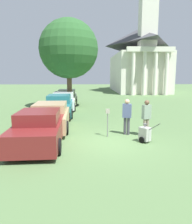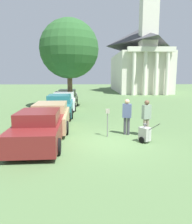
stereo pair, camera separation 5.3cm
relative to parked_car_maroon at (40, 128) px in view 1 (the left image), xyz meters
The scene contains 12 objects.
ground_plane 3.05m from the parked_car_maroon, ahead, with size 120.00×120.00×0.00m, color #517042.
parked_car_maroon is the anchor object (origin of this frame).
parked_car_tan 2.98m from the parked_car_maroon, 90.00° to the left, with size 2.23×5.32×1.43m.
parked_car_teal 6.83m from the parked_car_maroon, 90.00° to the left, with size 2.14×5.01×1.53m.
parked_car_white 9.96m from the parked_car_maroon, 90.00° to the left, with size 2.19×5.02×1.50m.
parked_car_sage 12.89m from the parked_car_maroon, 90.00° to the left, with size 2.15×4.91×1.51m.
parking_meter 3.20m from the parked_car_maroon, 17.24° to the left, with size 0.18×0.09×1.37m.
person_worker 4.25m from the parked_car_maroon, 17.83° to the left, with size 0.47×0.35×1.80m.
person_supervisor 5.05m from the parked_car_maroon, 11.43° to the left, with size 0.47×0.36×1.78m.
equipment_cart 4.63m from the parked_car_maroon, ahead, with size 0.76×0.90×1.00m.
church 32.98m from the parked_car_maroon, 70.01° to the left, with size 8.29×17.22×24.26m.
shade_tree 11.41m from the parked_car_maroon, 87.47° to the left, with size 5.15×5.15×7.78m.
Camera 1 is at (-0.88, -9.29, 2.98)m, focal length 35.00 mm.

